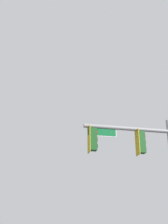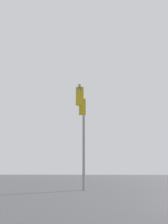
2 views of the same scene
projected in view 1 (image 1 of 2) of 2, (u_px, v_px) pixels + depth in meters
name	position (u px, v px, depth m)	size (l,w,h in m)	color
signal_pole_near	(142.00, 160.00, 15.04)	(4.49, 1.17, 7.47)	gray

